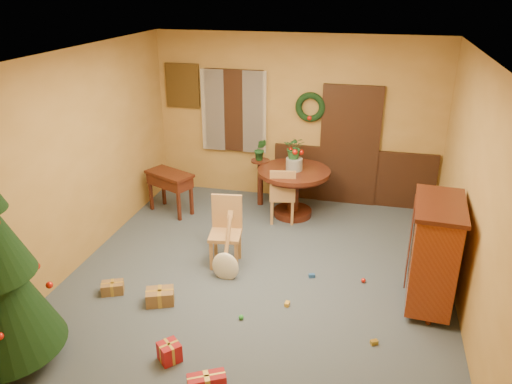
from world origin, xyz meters
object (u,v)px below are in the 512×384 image
(chair_near, at_px, (226,228))
(writing_desk, at_px, (170,182))
(dining_table, at_px, (294,184))
(sideboard, at_px, (434,251))

(chair_near, height_order, writing_desk, chair_near)
(dining_table, bearing_deg, writing_desk, -170.08)
(dining_table, xyz_separation_m, sideboard, (2.03, -2.08, 0.15))
(sideboard, bearing_deg, chair_near, 172.03)
(chair_near, xyz_separation_m, sideboard, (2.68, -0.38, 0.20))
(dining_table, xyz_separation_m, chair_near, (-0.65, -1.70, -0.05))
(writing_desk, bearing_deg, dining_table, 9.92)
(chair_near, distance_m, writing_desk, 1.94)
(dining_table, height_order, sideboard, sideboard)
(writing_desk, bearing_deg, sideboard, -22.91)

